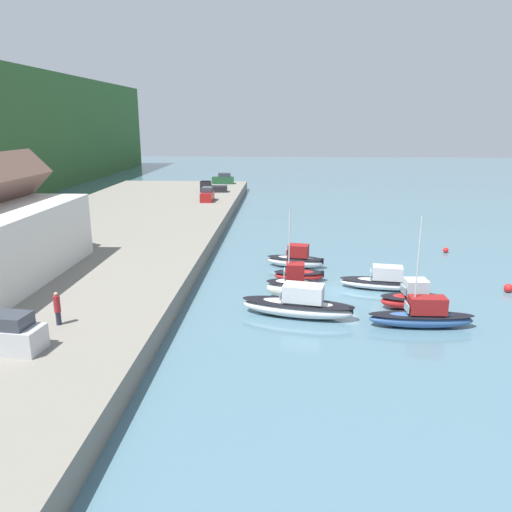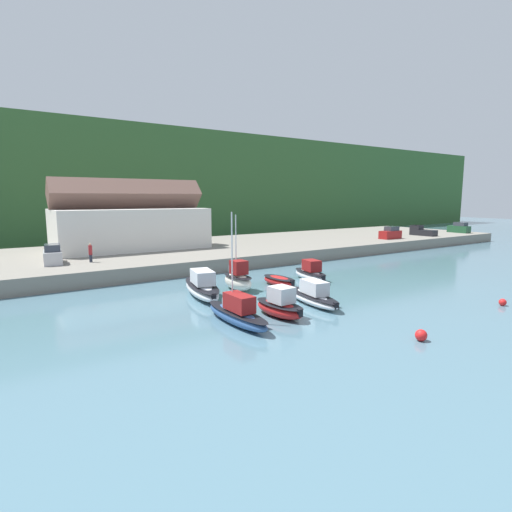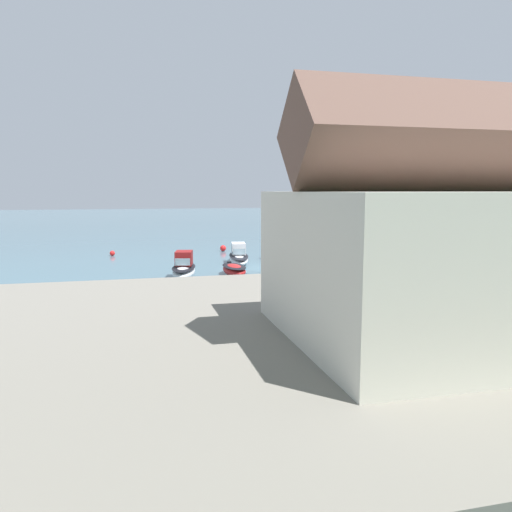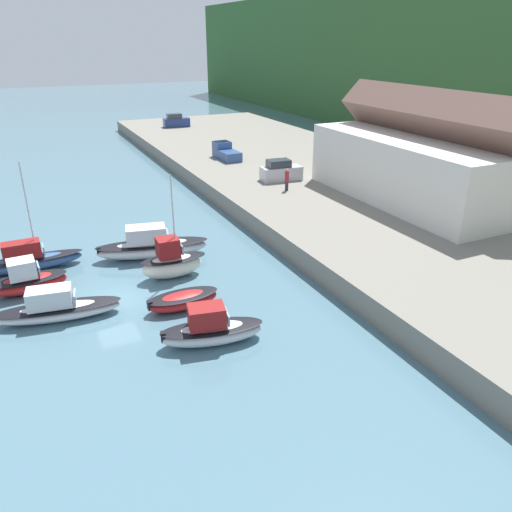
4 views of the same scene
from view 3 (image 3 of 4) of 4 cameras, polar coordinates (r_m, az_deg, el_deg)
ground_plane at (r=47.55m, az=-0.34°, el=-1.38°), size 320.00×320.00×0.00m
quay_promenade at (r=23.65m, az=14.52°, el=-8.73°), size 127.28×25.62×1.67m
moored_boat_0 at (r=45.44m, az=8.09°, el=-0.74°), size 3.89×8.65×2.47m
moored_boat_1 at (r=43.73m, az=3.39°, el=-0.73°), size 1.94×4.28×7.24m
moored_boat_2 at (r=43.35m, az=-2.52°, el=-1.56°), size 1.97×4.52×0.96m
moored_boat_3 at (r=42.48m, az=-8.25°, el=-1.43°), size 2.95×5.89×2.26m
moored_boat_4 at (r=53.88m, az=6.14°, el=0.48°), size 1.76×7.35×7.85m
moored_boat_5 at (r=52.97m, az=2.39°, el=0.43°), size 2.27×4.91×2.32m
moored_boat_6 at (r=50.61m, az=-2.00°, el=-0.02°), size 2.92×7.41×2.05m
person_on_quay at (r=35.58m, az=26.94°, el=-0.71°), size 0.40×0.40×2.14m
mooring_buoy_0 at (r=58.71m, az=-16.10°, el=0.31°), size 0.58×0.58×0.58m
mooring_buoy_1 at (r=60.77m, az=-3.78°, el=0.89°), size 0.73×0.73×0.73m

